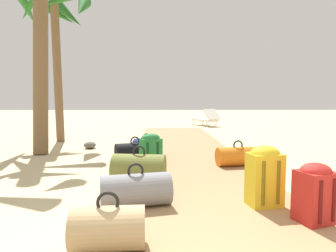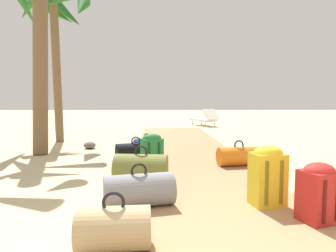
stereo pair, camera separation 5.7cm
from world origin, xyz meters
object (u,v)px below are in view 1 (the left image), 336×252
at_px(duffel_bag_grey, 136,190).
at_px(duffel_bag_black, 135,152).
at_px(backpack_yellow, 265,174).
at_px(duffel_bag_tan, 108,228).
at_px(backpack_red, 315,191).
at_px(duffel_bag_navy, 147,147).
at_px(backpack_green, 151,150).
at_px(duffel_bag_olive, 139,169).
at_px(palm_tree_near_left, 55,16).
at_px(lounge_chair, 206,119).
at_px(palm_tree_far_left, 35,0).
at_px(duffel_bag_orange, 238,156).

height_order(duffel_bag_grey, duffel_bag_black, same).
bearing_deg(backpack_yellow, duffel_bag_tan, -148.60).
xyz_separation_m(backpack_red, duffel_bag_navy, (-1.63, 3.22, -0.12)).
relative_size(backpack_green, duffel_bag_olive, 0.78).
distance_m(backpack_red, palm_tree_near_left, 7.57).
height_order(duffel_bag_olive, lounge_chair, lounge_chair).
height_order(duffel_bag_olive, duffel_bag_navy, duffel_bag_olive).
xyz_separation_m(backpack_green, lounge_chair, (2.15, 8.56, -0.04)).
height_order(palm_tree_far_left, lounge_chair, palm_tree_far_left).
bearing_deg(duffel_bag_navy, duffel_bag_olive, -89.77).
bearing_deg(backpack_red, backpack_yellow, 126.10).
relative_size(backpack_red, duffel_bag_olive, 0.75).
height_order(duffel_bag_orange, lounge_chair, lounge_chair).
bearing_deg(duffel_bag_orange, backpack_red, -87.38).
height_order(duffel_bag_olive, duffel_bag_black, duffel_bag_olive).
bearing_deg(duffel_bag_orange, duffel_bag_navy, 146.90).
height_order(duffel_bag_grey, palm_tree_far_left, palm_tree_far_left).
xyz_separation_m(duffel_bag_grey, lounge_chair, (2.23, 10.26, 0.08)).
height_order(duffel_bag_olive, palm_tree_near_left, palm_tree_near_left).
xyz_separation_m(backpack_red, duffel_bag_tan, (-1.71, -0.45, -0.12)).
distance_m(backpack_green, backpack_red, 2.59).
distance_m(duffel_bag_olive, duffel_bag_orange, 1.84).
distance_m(duffel_bag_navy, backpack_yellow, 3.12).
height_order(duffel_bag_grey, backpack_red, backpack_red).
bearing_deg(lounge_chair, backpack_red, -93.45).
xyz_separation_m(palm_tree_far_left, palm_tree_near_left, (-0.20, 1.67, 0.14)).
relative_size(duffel_bag_navy, lounge_chair, 0.35).
bearing_deg(duffel_bag_black, duffel_bag_tan, -88.24).
distance_m(duffel_bag_grey, duffel_bag_tan, 0.87).
relative_size(backpack_red, duffel_bag_tan, 0.97).
distance_m(backpack_red, palm_tree_far_left, 6.25).
bearing_deg(duffel_bag_tan, duffel_bag_olive, 86.99).
distance_m(backpack_red, duffel_bag_olive, 2.01).
relative_size(backpack_red, lounge_chair, 0.31).
height_order(backpack_red, duffel_bag_olive, backpack_red).
relative_size(duffel_bag_grey, duffel_bag_navy, 1.29).
height_order(duffel_bag_black, lounge_chair, lounge_chair).
distance_m(backpack_green, lounge_chair, 8.83).
height_order(backpack_red, duffel_bag_black, backpack_red).
bearing_deg(backpack_green, palm_tree_far_left, 144.00).
bearing_deg(duffel_bag_navy, duffel_bag_orange, -33.10).
relative_size(duffel_bag_olive, duffel_bag_navy, 1.21).
bearing_deg(backpack_green, palm_tree_near_left, 127.56).
xyz_separation_m(duffel_bag_navy, palm_tree_near_left, (-2.54, 2.34, 3.12)).
height_order(duffel_bag_tan, backpack_yellow, backpack_yellow).
xyz_separation_m(duffel_bag_navy, duffel_bag_orange, (1.53, -1.00, -0.00)).
bearing_deg(duffel_bag_black, backpack_red, -55.03).
distance_m(duffel_bag_black, lounge_chair, 8.45).
height_order(backpack_green, duffel_bag_olive, backpack_green).
bearing_deg(backpack_red, palm_tree_far_left, 135.60).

